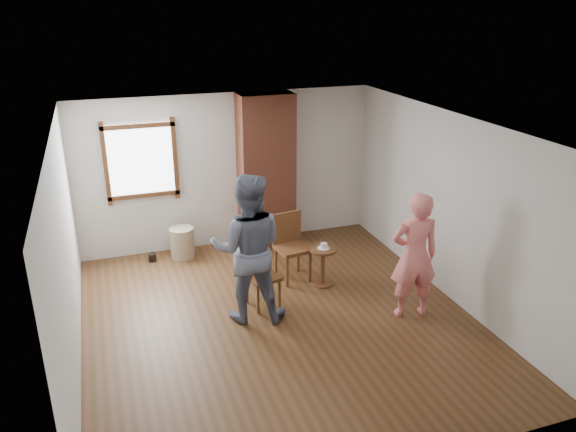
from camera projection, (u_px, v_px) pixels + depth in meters
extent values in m
plane|color=brown|center=(279.00, 321.00, 7.47)|extent=(5.50, 5.50, 0.00)
cube|color=silver|center=(228.00, 171.00, 9.42)|extent=(5.00, 0.04, 2.60)
cube|color=silver|center=(65.00, 259.00, 6.23)|extent=(0.04, 5.50, 2.60)
cube|color=silver|center=(450.00, 208.00, 7.75)|extent=(0.04, 5.50, 2.60)
cube|color=white|center=(278.00, 128.00, 6.52)|extent=(5.00, 5.50, 0.04)
cube|color=#573119|center=(141.00, 161.00, 8.85)|extent=(1.14, 0.06, 1.34)
cube|color=white|center=(141.00, 161.00, 8.86)|extent=(1.00, 0.02, 1.20)
cube|color=#A05138|center=(266.00, 171.00, 9.38)|extent=(0.90, 0.50, 2.60)
cylinder|color=tan|center=(182.00, 243.00, 9.22)|extent=(0.52, 0.52, 0.51)
cylinder|color=black|center=(152.00, 257.00, 9.13)|extent=(0.15, 0.15, 0.13)
cube|color=brown|center=(263.00, 277.00, 7.69)|extent=(0.48, 0.48, 0.05)
cylinder|color=brown|center=(258.00, 299.00, 7.55)|extent=(0.04, 0.04, 0.44)
cylinder|color=brown|center=(279.00, 293.00, 7.71)|extent=(0.04, 0.04, 0.44)
cylinder|color=brown|center=(247.00, 289.00, 7.82)|extent=(0.04, 0.04, 0.44)
cylinder|color=brown|center=(268.00, 283.00, 7.98)|extent=(0.04, 0.04, 0.44)
cube|color=brown|center=(256.00, 257.00, 7.75)|extent=(0.41, 0.12, 0.44)
cube|color=brown|center=(293.00, 248.00, 8.40)|extent=(0.53, 0.53, 0.06)
cylinder|color=brown|center=(287.00, 271.00, 8.25)|extent=(0.05, 0.05, 0.51)
cylinder|color=brown|center=(310.00, 266.00, 8.41)|extent=(0.05, 0.05, 0.51)
cylinder|color=brown|center=(276.00, 261.00, 8.57)|extent=(0.05, 0.05, 0.51)
cylinder|color=brown|center=(298.00, 256.00, 8.73)|extent=(0.05, 0.05, 0.51)
cube|color=brown|center=(286.00, 228.00, 8.48)|extent=(0.48, 0.11, 0.51)
cylinder|color=brown|center=(323.00, 249.00, 8.19)|extent=(0.40, 0.40, 0.04)
cylinder|color=brown|center=(323.00, 267.00, 8.29)|extent=(0.06, 0.06, 0.54)
cylinder|color=brown|center=(322.00, 284.00, 8.39)|extent=(0.28, 0.28, 0.03)
cylinder|color=white|center=(323.00, 248.00, 8.18)|extent=(0.18, 0.18, 0.01)
cube|color=silver|center=(324.00, 246.00, 8.17)|extent=(0.08, 0.07, 0.06)
imported|color=#121933|center=(248.00, 249.00, 7.21)|extent=(1.16, 1.02, 2.01)
imported|color=#FA807D|center=(414.00, 256.00, 7.30)|extent=(0.70, 0.53, 1.74)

